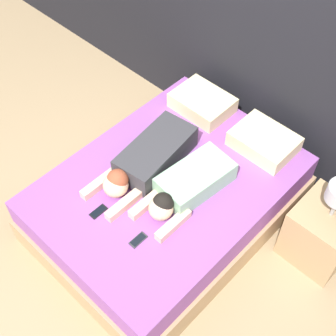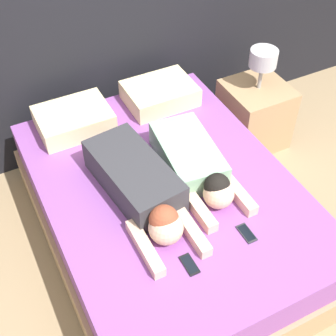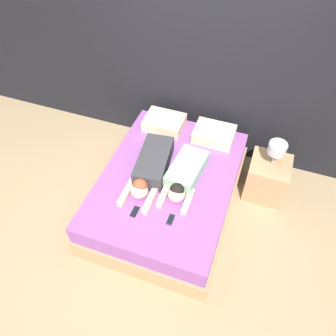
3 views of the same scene
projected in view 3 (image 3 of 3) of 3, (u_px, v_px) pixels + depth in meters
name	position (u px, v px, depth m)	size (l,w,h in m)	color
ground_plane	(168.00, 203.00, 4.31)	(12.00, 12.00, 0.00)	#9E8460
wall_back	(201.00, 67.00, 4.09)	(12.00, 0.06, 2.60)	black
bed	(168.00, 191.00, 4.10)	(1.59, 2.15, 0.56)	tan
pillow_head_left	(164.00, 122.00, 4.41)	(0.52, 0.40, 0.15)	beige
pillow_head_right	(214.00, 134.00, 4.26)	(0.52, 0.40, 0.15)	beige
person_left	(151.00, 168.00, 3.83)	(0.43, 1.05, 0.23)	#333338
person_right	(184.00, 176.00, 3.77)	(0.39, 0.89, 0.22)	#8CBF99
cell_phone_left	(135.00, 212.00, 3.55)	(0.06, 0.14, 0.01)	black
cell_phone_right	(171.00, 219.00, 3.49)	(0.06, 0.14, 0.01)	#2D2D33
nightstand	(267.00, 177.00, 4.21)	(0.49, 0.49, 0.90)	tan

